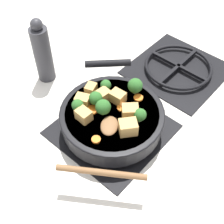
% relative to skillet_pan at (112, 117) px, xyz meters
% --- Properties ---
extents(ground_plane, '(2.40, 2.40, 0.00)m').
position_rel_skillet_pan_xyz_m(ground_plane, '(0.00, -0.00, -0.06)').
color(ground_plane, white).
extents(front_burner_grate, '(0.31, 0.31, 0.03)m').
position_rel_skillet_pan_xyz_m(front_burner_grate, '(0.00, -0.00, -0.05)').
color(front_burner_grate, black).
rests_on(front_burner_grate, ground_plane).
extents(rear_burner_grate, '(0.31, 0.31, 0.03)m').
position_rel_skillet_pan_xyz_m(rear_burner_grate, '(0.00, 0.36, -0.05)').
color(rear_burner_grate, black).
rests_on(rear_burner_grate, ground_plane).
extents(skillet_pan, '(0.37, 0.38, 0.06)m').
position_rel_skillet_pan_xyz_m(skillet_pan, '(0.00, 0.00, 0.00)').
color(skillet_pan, black).
rests_on(skillet_pan, front_burner_grate).
extents(wooden_spoon, '(0.22, 0.23, 0.02)m').
position_rel_skillet_pan_xyz_m(wooden_spoon, '(0.08, -0.11, 0.03)').
color(wooden_spoon, brown).
rests_on(wooden_spoon, skillet_pan).
extents(tofu_cube_center_large, '(0.06, 0.06, 0.04)m').
position_rel_skillet_pan_xyz_m(tofu_cube_center_large, '(0.05, 0.02, 0.04)').
color(tofu_cube_center_large, tan).
rests_on(tofu_cube_center_large, skillet_pan).
extents(tofu_cube_near_handle, '(0.05, 0.05, 0.03)m').
position_rel_skillet_pan_xyz_m(tofu_cube_near_handle, '(-0.08, -0.04, 0.04)').
color(tofu_cube_near_handle, tan).
rests_on(tofu_cube_near_handle, skillet_pan).
extents(tofu_cube_east_chunk, '(0.04, 0.04, 0.03)m').
position_rel_skillet_pan_xyz_m(tofu_cube_east_chunk, '(-0.01, 0.04, 0.04)').
color(tofu_cube_east_chunk, tan).
rests_on(tofu_cube_east_chunk, skillet_pan).
extents(tofu_cube_west_chunk, '(0.04, 0.04, 0.03)m').
position_rel_skillet_pan_xyz_m(tofu_cube_west_chunk, '(-0.05, 0.02, 0.04)').
color(tofu_cube_west_chunk, tan).
rests_on(tofu_cube_west_chunk, skillet_pan).
extents(tofu_cube_back_piece, '(0.06, 0.06, 0.04)m').
position_rel_skillet_pan_xyz_m(tofu_cube_back_piece, '(0.08, -0.03, 0.04)').
color(tofu_cube_back_piece, tan).
rests_on(tofu_cube_back_piece, skillet_pan).
extents(tofu_cube_front_piece, '(0.04, 0.04, 0.03)m').
position_rel_skillet_pan_xyz_m(tofu_cube_front_piece, '(-0.04, -0.07, 0.04)').
color(tofu_cube_front_piece, tan).
rests_on(tofu_cube_front_piece, skillet_pan).
extents(tofu_cube_mid_small, '(0.04, 0.04, 0.03)m').
position_rel_skillet_pan_xyz_m(tofu_cube_mid_small, '(-0.10, 0.02, 0.04)').
color(tofu_cube_mid_small, tan).
rests_on(tofu_cube_mid_small, skillet_pan).
extents(broccoli_floret_near_spoon, '(0.04, 0.04, 0.05)m').
position_rel_skillet_pan_xyz_m(broccoli_floret_near_spoon, '(0.00, 0.10, 0.05)').
color(broccoli_floret_near_spoon, '#709956').
rests_on(broccoli_floret_near_spoon, skillet_pan).
extents(broccoli_floret_center_top, '(0.04, 0.04, 0.05)m').
position_rel_skillet_pan_xyz_m(broccoli_floret_center_top, '(-0.05, -0.01, 0.05)').
color(broccoli_floret_center_top, '#709956').
rests_on(broccoli_floret_center_top, skillet_pan).
extents(broccoli_floret_east_rim, '(0.04, 0.04, 0.05)m').
position_rel_skillet_pan_xyz_m(broccoli_floret_east_rim, '(-0.01, -0.02, 0.05)').
color(broccoli_floret_east_rim, '#709956').
rests_on(broccoli_floret_east_rim, skillet_pan).
extents(broccoli_floret_west_rim, '(0.03, 0.03, 0.04)m').
position_rel_skillet_pan_xyz_m(broccoli_floret_west_rim, '(-0.07, 0.05, 0.05)').
color(broccoli_floret_west_rim, '#709956').
rests_on(broccoli_floret_west_rim, skillet_pan).
extents(broccoli_floret_north_edge, '(0.04, 0.04, 0.04)m').
position_rel_skillet_pan_xyz_m(broccoli_floret_north_edge, '(0.08, 0.03, 0.05)').
color(broccoli_floret_north_edge, '#709956').
rests_on(broccoli_floret_north_edge, skillet_pan).
extents(broccoli_floret_south_cluster, '(0.03, 0.03, 0.04)m').
position_rel_skillet_pan_xyz_m(broccoli_floret_south_cluster, '(-0.07, -0.06, 0.05)').
color(broccoli_floret_south_cluster, '#709956').
rests_on(broccoli_floret_south_cluster, skillet_pan).
extents(carrot_slice_orange_thin, '(0.02, 0.02, 0.01)m').
position_rel_skillet_pan_xyz_m(carrot_slice_orange_thin, '(0.03, -0.10, 0.03)').
color(carrot_slice_orange_thin, orange).
rests_on(carrot_slice_orange_thin, skillet_pan).
extents(carrot_slice_near_center, '(0.03, 0.03, 0.01)m').
position_rel_skillet_pan_xyz_m(carrot_slice_near_center, '(-0.04, -0.03, 0.03)').
color(carrot_slice_near_center, orange).
rests_on(carrot_slice_near_center, skillet_pan).
extents(carrot_slice_edge_slice, '(0.03, 0.03, 0.01)m').
position_rel_skillet_pan_xyz_m(carrot_slice_edge_slice, '(0.02, 0.09, 0.03)').
color(carrot_slice_edge_slice, orange).
rests_on(carrot_slice_edge_slice, skillet_pan).
extents(carrot_slice_under_broccoli, '(0.03, 0.03, 0.01)m').
position_rel_skillet_pan_xyz_m(carrot_slice_under_broccoli, '(0.01, 0.03, 0.03)').
color(carrot_slice_under_broccoli, orange).
rests_on(carrot_slice_under_broccoli, skillet_pan).
extents(pepper_mill, '(0.06, 0.06, 0.24)m').
position_rel_skillet_pan_xyz_m(pepper_mill, '(-0.33, 0.02, 0.05)').
color(pepper_mill, '#333338').
rests_on(pepper_mill, ground_plane).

